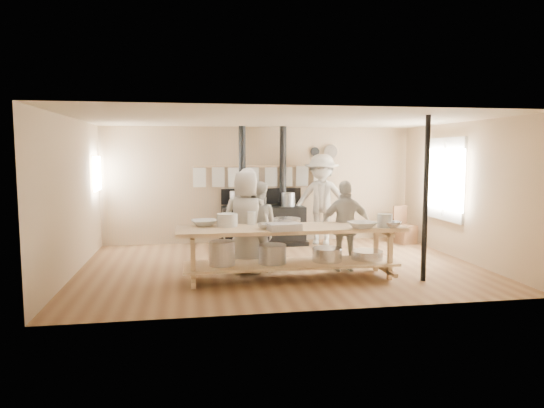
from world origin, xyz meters
name	(u,v)px	position (x,y,z in m)	size (l,w,h in m)	color
ground	(281,266)	(0.00, 0.00, 0.00)	(7.00, 7.00, 0.00)	brown
room_shell	(281,176)	(0.00, 0.00, 1.62)	(7.00, 7.00, 7.00)	tan
window_right	(446,179)	(3.47, 0.60, 1.50)	(0.09, 1.50, 1.65)	beige
left_opening	(97,174)	(-3.45, 2.00, 1.60)	(0.00, 0.90, 0.90)	white
stove	(263,221)	(-0.01, 2.12, 0.52)	(1.90, 0.75, 2.60)	black
towel_rail	(261,174)	(0.00, 2.40, 1.55)	(3.00, 0.04, 0.47)	tan
back_wall_shelf	(324,154)	(1.46, 2.43, 2.00)	(0.63, 0.14, 0.32)	tan
prep_table	(290,247)	(-0.01, -0.90, 0.52)	(3.60, 0.90, 0.85)	tan
support_post	(426,199)	(2.05, -1.35, 1.30)	(0.08, 0.08, 2.60)	black
cook_far_left	(245,216)	(-0.59, 0.33, 0.87)	(0.64, 0.42, 1.75)	#ABA498
cook_left	(257,226)	(-0.45, -0.20, 0.77)	(0.75, 0.58, 1.54)	#ABA498
cook_center	(246,221)	(-0.65, -0.32, 0.87)	(0.85, 0.55, 1.74)	#ABA498
cook_right	(346,226)	(1.04, -0.49, 0.78)	(0.91, 0.38, 1.55)	#ABA498
cook_by_window	(322,199)	(1.28, 1.95, 1.00)	(1.29, 0.74, 1.99)	#ABA498
chair	(405,232)	(3.14, 1.71, 0.25)	(0.49, 0.49, 0.84)	brown
bowl_white_a	(204,223)	(-1.36, -0.57, 0.90)	(0.41, 0.41, 0.10)	white
bowl_steel_a	(266,226)	(-0.42, -1.06, 0.89)	(0.27, 0.27, 0.08)	silver
bowl_white_b	(362,225)	(1.06, -1.23, 0.90)	(0.42, 0.42, 0.10)	white
bowl_steel_b	(392,224)	(1.55, -1.23, 0.90)	(0.30, 0.30, 0.09)	silver
roasting_pan	(284,227)	(-0.18, -1.23, 0.90)	(0.49, 0.33, 0.11)	#B2B2B7
mixing_bowl_large	(287,222)	(-0.06, -0.87, 0.92)	(0.43, 0.43, 0.14)	silver
bucket_galv	(385,221)	(1.45, -1.20, 0.96)	(0.23, 0.23, 0.21)	gray
deep_bowl_enamel	(227,220)	(-1.00, -0.70, 0.95)	(0.33, 0.33, 0.21)	white
pitcher	(252,218)	(-0.59, -0.57, 0.96)	(0.14, 0.14, 0.21)	white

